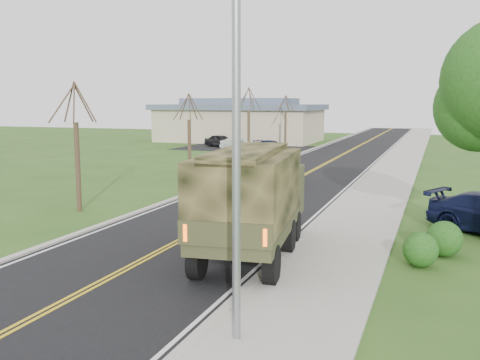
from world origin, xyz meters
The scene contains 17 objects.
ground centered at (0.00, 0.00, 0.00)m, with size 160.00×160.00×0.00m, color #2A4B19.
road centered at (0.00, 40.00, 0.01)m, with size 8.00×120.00×0.01m, color black.
curb_right centered at (4.15, 40.00, 0.06)m, with size 0.30×120.00×0.12m, color #9E998E.
sidewalk_right centered at (5.90, 40.00, 0.05)m, with size 3.20×120.00×0.10m, color #9E998E.
curb_left centered at (-4.15, 40.00, 0.05)m, with size 0.30×120.00×0.10m, color #9E998E.
street_light centered at (4.90, -0.50, 4.43)m, with size 1.65×0.22×8.00m.
bare_tree_a centered at (-7.00, 10.00, 2.63)m, with size 1.93×2.26×6.08m.
bare_tree_b centered at (-7.00, 22.00, 2.48)m, with size 1.83×2.14×5.73m.
bare_tree_c centered at (-7.00, 34.00, 2.78)m, with size 2.04×2.39×6.42m.
bare_tree_d centered at (-7.00, 46.00, 2.55)m, with size 1.88×2.20×5.91m.
commercial_building centered at (-15.98, 55.97, 2.69)m, with size 25.50×21.50×5.65m.
military_truck centered at (3.23, 5.59, 2.11)m, with size 3.45×7.66×3.69m.
suv_champagne centered at (-0.92, 20.34, 0.74)m, with size 2.44×5.30×1.47m, color #947954.
sedan_silver centered at (-1.53, 23.26, 0.77)m, with size 1.64×4.70×1.55m, color #B1B1B6.
lot_car_dark centered at (-14.77, 46.33, 0.72)m, with size 1.70×4.22×1.44m, color black.
lot_car_silver centered at (-11.36, 43.28, 0.69)m, with size 1.47×4.20×1.39m, color #B3B3B8.
lot_car_navy centered at (-7.54, 42.78, 0.58)m, with size 1.64×4.03×1.17m, color #10183B.
Camera 1 is at (8.89, -10.67, 5.12)m, focal length 40.00 mm.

